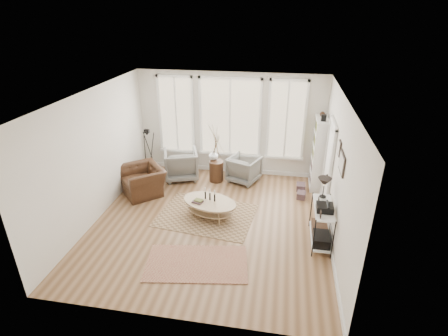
% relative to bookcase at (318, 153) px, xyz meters
% --- Properties ---
extents(room, '(5.50, 5.54, 2.90)m').
position_rel_bookcase_xyz_m(room, '(-2.42, -2.20, 0.47)').
color(room, '#906B49').
rests_on(room, ground).
extents(bay_window, '(4.14, 0.12, 2.24)m').
position_rel_bookcase_xyz_m(bay_window, '(-2.44, 0.49, 0.65)').
color(bay_window, '#CDB681').
rests_on(bay_window, ground).
extents(door, '(0.09, 1.06, 2.22)m').
position_rel_bookcase_xyz_m(door, '(0.13, -1.08, 0.17)').
color(door, silver).
rests_on(door, ground).
extents(bookcase, '(0.31, 0.85, 2.06)m').
position_rel_bookcase_xyz_m(bookcase, '(0.00, 0.00, 0.00)').
color(bookcase, white).
rests_on(bookcase, ground).
extents(low_shelf, '(0.38, 1.08, 1.30)m').
position_rel_bookcase_xyz_m(low_shelf, '(-0.06, -2.52, -0.44)').
color(low_shelf, white).
rests_on(low_shelf, ground).
extents(wall_art, '(0.04, 0.88, 0.44)m').
position_rel_bookcase_xyz_m(wall_art, '(0.14, -2.49, 0.92)').
color(wall_art, black).
rests_on(wall_art, ground).
extents(rug_main, '(2.34, 1.87, 0.01)m').
position_rel_bookcase_xyz_m(rug_main, '(-2.59, -1.97, -0.95)').
color(rug_main, brown).
rests_on(rug_main, ground).
extents(rug_runner, '(2.06, 1.34, 0.01)m').
position_rel_bookcase_xyz_m(rug_runner, '(-2.41, -3.65, -0.94)').
color(rug_runner, brown).
rests_on(rug_runner, ground).
extents(coffee_table, '(1.48, 1.18, 0.60)m').
position_rel_bookcase_xyz_m(coffee_table, '(-2.52, -2.00, -0.64)').
color(coffee_table, tan).
rests_on(coffee_table, ground).
extents(armchair_left, '(1.15, 1.17, 0.84)m').
position_rel_bookcase_xyz_m(armchair_left, '(-3.72, -0.16, -0.54)').
color(armchair_left, slate).
rests_on(armchair_left, ground).
extents(armchair_right, '(1.01, 1.02, 0.72)m').
position_rel_bookcase_xyz_m(armchair_right, '(-1.95, -0.05, -0.59)').
color(armchair_right, slate).
rests_on(armchair_right, ground).
extents(side_table, '(0.39, 0.39, 1.65)m').
position_rel_bookcase_xyz_m(side_table, '(-2.71, -0.16, -0.16)').
color(side_table, '#3D2517').
rests_on(side_table, ground).
extents(vase, '(0.31, 0.31, 0.26)m').
position_rel_bookcase_xyz_m(vase, '(-2.81, -0.04, -0.24)').
color(vase, silver).
rests_on(vase, side_table).
extents(accent_chair, '(1.46, 1.45, 0.71)m').
position_rel_bookcase_xyz_m(accent_chair, '(-4.46, -1.17, -0.60)').
color(accent_chair, '#3D2517').
rests_on(accent_chair, ground).
extents(tripod_camera, '(0.48, 0.48, 1.36)m').
position_rel_bookcase_xyz_m(tripod_camera, '(-4.69, -0.07, -0.33)').
color(tripod_camera, black).
rests_on(tripod_camera, ground).
extents(book_stack_near, '(0.22, 0.28, 0.18)m').
position_rel_bookcase_xyz_m(book_stack_near, '(-0.39, -0.32, -0.87)').
color(book_stack_near, brown).
rests_on(book_stack_near, ground).
extents(book_stack_far, '(0.24, 0.29, 0.17)m').
position_rel_bookcase_xyz_m(book_stack_far, '(-0.39, -0.76, -0.87)').
color(book_stack_far, brown).
rests_on(book_stack_far, ground).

